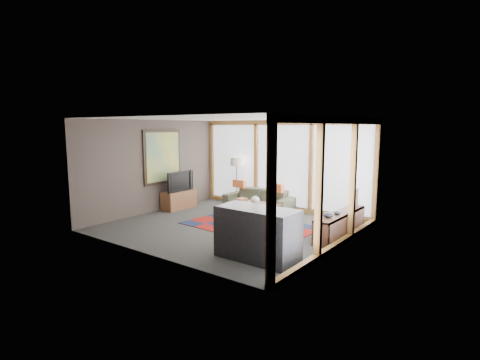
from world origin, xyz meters
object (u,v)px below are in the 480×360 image
Objects in this scene: floor_lamp at (237,181)px; coffee_table at (254,212)px; sofa at (258,200)px; tv_console at (179,200)px; bar_counter at (257,234)px; television at (178,181)px; bookshelf at (340,224)px.

coffee_table is (1.51, -1.26, -0.52)m from floor_lamp.
floor_lamp reaches higher than sofa.
bar_counter reaches higher than tv_console.
coffee_table is at bearing -64.13° from sofa.
bar_counter is (2.29, -3.41, 0.18)m from sofa.
floor_lamp is at bearing 54.61° from tv_console.
television is at bearing -124.00° from floor_lamp.
floor_lamp is 4.84m from bar_counter.
floor_lamp is at bearing 161.83° from bookshelf.
television reaches higher than bar_counter.
floor_lamp reaches higher than tv_console.
tv_console is at bearing -149.66° from sofa.
television reaches higher than sofa.
bar_counter is (4.26, -2.14, 0.21)m from tv_console.
television is (-2.52, -0.24, 0.61)m from coffee_table.
television reaches higher than tv_console.
floor_lamp reaches higher than bookshelf.
bookshelf is 1.38× the size of bar_counter.
bookshelf is (3.86, -1.27, -0.48)m from floor_lamp.
floor_lamp is 2.03m from coffee_table.
bar_counter reaches higher than coffee_table.
tv_console is at bearing -175.44° from coffee_table.
floor_lamp is 1.85m from tv_console.
bookshelf is 1.94× the size of tv_console.
floor_lamp is at bearing -36.59° from television.
sofa is 1.22m from coffee_table.
television is (-1.95, -1.31, 0.53)m from sofa.
tv_console reaches higher than bookshelf.
floor_lamp is 1.12× the size of coffee_table.
bookshelf is at bearing -18.17° from floor_lamp.
tv_console is 4.77m from bar_counter.
bookshelf is at bearing -22.70° from sofa.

